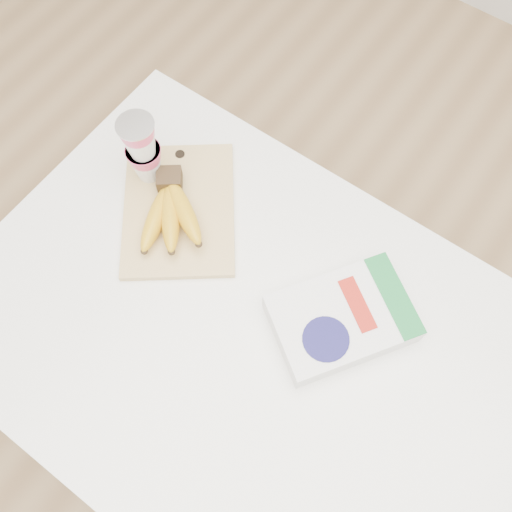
{
  "coord_description": "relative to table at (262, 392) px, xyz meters",
  "views": [
    {
      "loc": [
        0.15,
        -0.23,
        1.85
      ],
      "look_at": [
        -0.1,
        0.12,
        0.89
      ],
      "focal_mm": 40.0,
      "sensor_mm": 36.0,
      "label": 1
    }
  ],
  "objects": [
    {
      "name": "room",
      "position": [
        0.0,
        0.0,
        0.92
      ],
      "size": [
        4.0,
        4.0,
        4.0
      ],
      "color": "tan",
      "rests_on": "ground"
    },
    {
      "name": "cutting_board",
      "position": [
        -0.3,
        0.13,
        0.43
      ],
      "size": [
        0.35,
        0.37,
        0.01
      ],
      "primitive_type": "cube",
      "rotation": [
        0.0,
        0.0,
        0.66
      ],
      "color": "#DFC37A",
      "rests_on": "table"
    },
    {
      "name": "bananas",
      "position": [
        -0.29,
        0.1,
        0.46
      ],
      "size": [
        0.18,
        0.19,
        0.06
      ],
      "color": "#382816",
      "rests_on": "cutting_board"
    },
    {
      "name": "cereal_box",
      "position": [
        0.09,
        0.11,
        0.45
      ],
      "size": [
        0.27,
        0.29,
        0.05
      ],
      "rotation": [
        0.0,
        0.0,
        -0.59
      ],
      "color": "white",
      "rests_on": "table"
    },
    {
      "name": "table",
      "position": [
        0.0,
        0.0,
        0.0
      ],
      "size": [
        1.14,
        0.76,
        0.85
      ],
      "primitive_type": "cube",
      "color": "white",
      "rests_on": "ground"
    },
    {
      "name": "yogurt_stack",
      "position": [
        -0.39,
        0.15,
        0.53
      ],
      "size": [
        0.07,
        0.07,
        0.17
      ],
      "color": "white",
      "rests_on": "cutting_board"
    }
  ]
}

